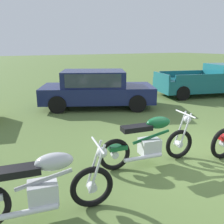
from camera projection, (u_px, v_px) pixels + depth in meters
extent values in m
plane|color=#567038|center=(197.00, 156.00, 5.30)|extent=(120.00, 120.00, 0.00)
torus|color=black|center=(92.00, 187.00, 3.58)|extent=(0.66, 0.21, 0.66)
cylinder|color=silver|center=(92.00, 187.00, 3.58)|extent=(0.16, 0.12, 0.14)
cylinder|color=silver|center=(94.00, 164.00, 3.59)|extent=(0.27, 0.09, 0.73)
cylinder|color=silver|center=(97.00, 169.00, 3.43)|extent=(0.27, 0.09, 0.73)
cube|color=silver|center=(43.00, 193.00, 3.34)|extent=(0.45, 0.37, 0.32)
cylinder|color=#B7BABF|center=(44.00, 180.00, 3.30)|extent=(0.78, 0.21, 0.22)
ellipsoid|color=#B7BABF|center=(54.00, 161.00, 3.28)|extent=(0.56, 0.35, 0.24)
cube|color=black|center=(17.00, 171.00, 3.15)|extent=(0.63, 0.35, 0.10)
cylinder|color=silver|center=(98.00, 145.00, 3.43)|extent=(0.15, 0.63, 0.03)
sphere|color=silver|center=(102.00, 152.00, 3.49)|extent=(0.19, 0.19, 0.16)
cylinder|color=silver|center=(27.00, 212.00, 3.17)|extent=(0.80, 0.23, 0.08)
torus|color=black|center=(179.00, 144.00, 5.15)|extent=(0.65, 0.19, 0.64)
torus|color=black|center=(115.00, 155.00, 4.66)|extent=(0.65, 0.19, 0.64)
cylinder|color=silver|center=(179.00, 144.00, 5.15)|extent=(0.15, 0.12, 0.14)
cylinder|color=silver|center=(115.00, 155.00, 4.66)|extent=(0.15, 0.12, 0.14)
cylinder|color=silver|center=(180.00, 128.00, 5.16)|extent=(0.27, 0.08, 0.73)
cylinder|color=silver|center=(185.00, 131.00, 5.00)|extent=(0.27, 0.08, 0.73)
cube|color=silver|center=(149.00, 146.00, 4.89)|extent=(0.44, 0.36, 0.32)
cylinder|color=#14592D|center=(151.00, 137.00, 4.85)|extent=(0.80, 0.19, 0.23)
ellipsoid|color=#14592D|center=(158.00, 123.00, 4.83)|extent=(0.56, 0.34, 0.24)
cube|color=black|center=(137.00, 128.00, 4.68)|extent=(0.63, 0.33, 0.10)
cube|color=#14592D|center=(118.00, 147.00, 4.64)|extent=(0.38, 0.24, 0.08)
cylinder|color=silver|center=(185.00, 114.00, 5.01)|extent=(0.14, 0.64, 0.03)
sphere|color=silver|center=(187.00, 119.00, 5.06)|extent=(0.18, 0.18, 0.16)
cylinder|color=silver|center=(143.00, 158.00, 4.71)|extent=(0.80, 0.21, 0.08)
torus|color=black|center=(223.00, 143.00, 5.14)|extent=(0.68, 0.14, 0.68)
cylinder|color=silver|center=(223.00, 143.00, 5.14)|extent=(0.15, 0.11, 0.14)
cube|color=#161E4C|center=(98.00, 93.00, 9.46)|extent=(4.64, 3.54, 0.60)
cube|color=#161E4C|center=(94.00, 78.00, 9.30)|extent=(2.84, 2.52, 0.60)
cube|color=#2D3842|center=(94.00, 78.00, 9.29)|extent=(2.54, 2.40, 0.48)
cylinder|color=black|center=(131.00, 94.00, 10.42)|extent=(0.67, 0.48, 0.64)
cylinder|color=black|center=(137.00, 103.00, 8.78)|extent=(0.67, 0.48, 0.64)
cylinder|color=black|center=(64.00, 95.00, 10.27)|extent=(0.67, 0.48, 0.64)
cylinder|color=black|center=(58.00, 104.00, 8.62)|extent=(0.67, 0.48, 0.64)
cube|color=#19606B|center=(210.00, 84.00, 11.81)|extent=(5.51, 3.17, 0.60)
cube|color=#19606B|center=(183.00, 73.00, 12.26)|extent=(2.53, 0.81, 0.28)
cube|color=#19606B|center=(202.00, 77.00, 10.69)|extent=(2.53, 0.81, 0.28)
cube|color=#19606B|center=(161.00, 76.00, 11.12)|extent=(0.55, 1.63, 0.28)
cylinder|color=black|center=(166.00, 87.00, 12.23)|extent=(0.68, 0.39, 0.64)
cylinder|color=black|center=(182.00, 93.00, 10.67)|extent=(0.68, 0.39, 0.64)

